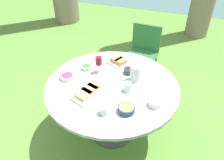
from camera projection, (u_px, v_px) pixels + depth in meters
name	position (u px, v px, depth m)	size (l,w,h in m)	color
ground_plane	(112.00, 131.00, 2.77)	(40.00, 40.00, 0.00)	#5B8C38
dining_table	(112.00, 92.00, 2.38)	(1.42, 1.42, 0.75)	#4C4C51
chair_near_right	(144.00, 50.00, 3.38)	(0.46, 0.44, 0.89)	#2D6B38
water_pitcher	(135.00, 73.00, 2.32)	(0.12, 0.11, 0.18)	silver
wine_glass	(99.00, 61.00, 2.42)	(0.07, 0.07, 0.19)	silver
platter_bread_main	(90.00, 91.00, 2.20)	(0.31, 0.44, 0.06)	white
platter_charcuterie	(118.00, 61.00, 2.64)	(0.35, 0.29, 0.07)	white
bowl_fries	(126.00, 109.00, 1.98)	(0.15, 0.15, 0.06)	#334256
bowl_salad	(86.00, 67.00, 2.55)	(0.12, 0.12, 0.04)	silver
bowl_olives	(129.00, 71.00, 2.47)	(0.11, 0.11, 0.06)	#334256
bowl_dip_red	(67.00, 77.00, 2.40)	(0.16, 0.16, 0.04)	beige
bowl_dip_cream	(155.00, 103.00, 2.04)	(0.12, 0.12, 0.06)	white
cup_water_near	(104.00, 110.00, 1.96)	(0.08, 0.08, 0.08)	silver
cup_water_far	(128.00, 87.00, 2.21)	(0.08, 0.08, 0.10)	silver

